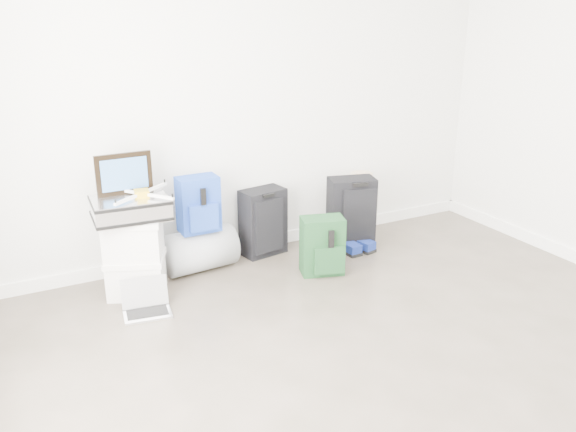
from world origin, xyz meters
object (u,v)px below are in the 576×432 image
laptop (146,304)px  carry_on (352,213)px  briefcase (130,208)px  duffel_bag (200,250)px  large_suitcase (263,222)px  boxes_stack (135,256)px

laptop → carry_on: bearing=19.0°
briefcase → carry_on: size_ratio=0.84×
duffel_bag → laptop: size_ratio=1.58×
large_suitcase → laptop: 1.28m
boxes_stack → briefcase: bearing=-67.3°
briefcase → carry_on: (1.85, 0.04, -0.35)m
duffel_bag → carry_on: bearing=-11.1°
boxes_stack → briefcase: briefcase is taller
boxes_stack → carry_on: bearing=24.0°
briefcase → laptop: briefcase is taller
carry_on → laptop: 1.92m
boxes_stack → duffel_bag: 0.58m
briefcase → duffel_bag: bearing=21.9°
briefcase → large_suitcase: size_ratio=0.91×
boxes_stack → duffel_bag: size_ratio=1.07×
duffel_bag → boxes_stack: bearing=-167.3°
duffel_bag → carry_on: (1.31, -0.13, 0.13)m
duffel_bag → large_suitcase: bearing=0.5°
duffel_bag → laptop: bearing=-144.8°
briefcase → laptop: bearing=-89.9°
duffel_bag → large_suitcase: (0.58, 0.06, 0.11)m
briefcase → laptop: 0.67m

